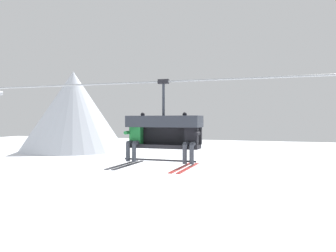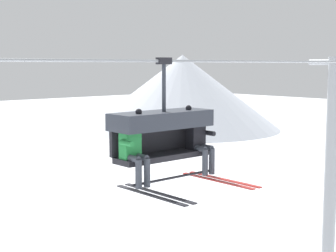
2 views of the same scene
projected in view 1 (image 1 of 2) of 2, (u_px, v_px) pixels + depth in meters
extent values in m
cone|color=silver|center=(73.00, 111.00, 73.34)|extent=(23.14, 23.14, 17.68)
cylinder|color=#9EA3A8|center=(160.00, 82.00, 8.58)|extent=(15.98, 0.05, 0.05)
cube|color=#232328|center=(163.00, 146.00, 8.58)|extent=(1.92, 0.48, 0.10)
cube|color=#232328|center=(167.00, 135.00, 8.84)|extent=(1.92, 0.08, 0.45)
cube|color=#2D333D|center=(164.00, 121.00, 8.63)|extent=(1.96, 0.68, 0.30)
cylinder|color=black|center=(159.00, 160.00, 8.29)|extent=(1.92, 0.04, 0.04)
cylinder|color=#2D333D|center=(163.00, 100.00, 8.56)|extent=(0.07, 0.07, 0.84)
cube|color=black|center=(163.00, 82.00, 8.55)|extent=(0.28, 0.12, 0.12)
cube|color=#23843D|center=(136.00, 134.00, 8.81)|extent=(0.32, 0.22, 0.52)
sphere|color=#284C93|center=(136.00, 121.00, 8.80)|extent=(0.22, 0.22, 0.22)
ellipsoid|color=black|center=(135.00, 121.00, 8.71)|extent=(0.17, 0.04, 0.08)
cylinder|color=#3D424C|center=(131.00, 142.00, 8.68)|extent=(0.11, 0.34, 0.11)
cylinder|color=#3D424C|center=(137.00, 143.00, 8.62)|extent=(0.11, 0.34, 0.11)
cylinder|color=#3D424C|center=(128.00, 152.00, 8.53)|extent=(0.11, 0.11, 0.48)
cylinder|color=#3D424C|center=(134.00, 152.00, 8.47)|extent=(0.11, 0.11, 0.48)
cube|color=#232328|center=(123.00, 165.00, 8.25)|extent=(0.09, 1.70, 0.02)
cube|color=#232328|center=(129.00, 165.00, 8.19)|extent=(0.09, 1.70, 0.02)
cylinder|color=#23843D|center=(128.00, 133.00, 8.73)|extent=(0.09, 0.30, 0.09)
cylinder|color=#23843D|center=(143.00, 121.00, 8.74)|extent=(0.09, 0.09, 0.30)
sphere|color=black|center=(143.00, 115.00, 8.74)|extent=(0.11, 0.11, 0.11)
cube|color=black|center=(192.00, 135.00, 8.31)|extent=(0.32, 0.22, 0.52)
sphere|color=black|center=(192.00, 121.00, 8.30)|extent=(0.22, 0.22, 0.22)
ellipsoid|color=black|center=(191.00, 121.00, 8.21)|extent=(0.17, 0.04, 0.08)
cylinder|color=#3D424C|center=(187.00, 144.00, 8.18)|extent=(0.11, 0.34, 0.11)
cylinder|color=#3D424C|center=(193.00, 144.00, 8.13)|extent=(0.11, 0.34, 0.11)
cylinder|color=#3D424C|center=(185.00, 154.00, 8.03)|extent=(0.11, 0.11, 0.48)
cylinder|color=#3D424C|center=(192.00, 154.00, 7.97)|extent=(0.11, 0.11, 0.48)
cube|color=#B22823|center=(181.00, 168.00, 7.75)|extent=(0.09, 1.70, 0.02)
cube|color=#B22823|center=(188.00, 168.00, 7.69)|extent=(0.09, 1.70, 0.02)
cylinder|color=black|center=(185.00, 121.00, 8.36)|extent=(0.09, 0.09, 0.30)
sphere|color=black|center=(185.00, 114.00, 8.36)|extent=(0.11, 0.11, 0.11)
cylinder|color=black|center=(197.00, 134.00, 8.11)|extent=(0.09, 0.30, 0.09)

